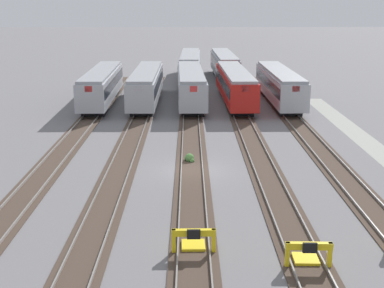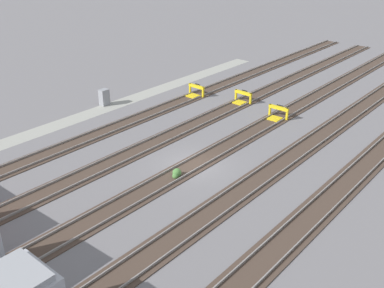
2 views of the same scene
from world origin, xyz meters
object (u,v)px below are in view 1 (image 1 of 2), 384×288
Objects in this scene: subway_car_front_row_right_inner at (146,85)px; bumper_stop_middle_track at (193,240)px; bumper_stop_near_inner_track at (307,254)px; weed_clump at (189,158)px; subway_car_front_row_leftmost at (190,65)px; subway_car_front_row_left_inner at (191,85)px; subway_car_front_row_rightmost at (224,65)px; subway_car_back_row_leftmost at (102,85)px; subway_car_front_row_centre at (235,85)px; subway_car_back_row_centre at (279,85)px.

bumper_stop_middle_track is at bearing -172.32° from subway_car_front_row_right_inner.
bumper_stop_near_inner_track is 16.14m from weed_clump.
subway_car_front_row_leftmost and subway_car_front_row_left_inner have the same top height.
subway_car_front_row_right_inner is at bearing 165.72° from subway_car_front_row_leftmost.
subway_car_front_row_rightmost and subway_car_back_row_leftmost have the same top height.
subway_car_front_row_centre is (0.00, -4.88, 0.00)m from subway_car_front_row_left_inner.
subway_car_front_row_leftmost is 19.74m from subway_car_front_row_right_inner.
subway_car_back_row_centre reaches higher than weed_clump.
weed_clump is at bearing -168.06° from subway_car_front_row_right_inner.
subway_car_front_row_leftmost is at bearing 0.05° from subway_car_front_row_left_inner.
bumper_stop_middle_track is at bearing 74.28° from bumper_stop_near_inner_track.
subway_car_front_row_rightmost is at bearing -27.17° from subway_car_front_row_right_inner.
bumper_stop_near_inner_track is (-37.57, 4.88, -1.53)m from subway_car_back_row_centre.
subway_car_back_row_centre is at bearing -90.00° from subway_car_front_row_left_inner.
weed_clump is (13.95, 0.18, -0.27)m from bumper_stop_middle_track.
weed_clump is at bearing 155.91° from subway_car_back_row_centre.
subway_car_front_row_rightmost is (-0.03, -4.93, 0.00)m from subway_car_front_row_leftmost.
subway_car_front_row_leftmost is 9.00× the size of bumper_stop_near_inner_track.
subway_car_back_row_leftmost and subway_car_back_row_centre have the same top height.
subway_car_front_row_right_inner is (0.00, 9.77, 0.00)m from subway_car_front_row_centre.
subway_car_front_row_left_inner is at bearing -0.47° from weed_clump.
subway_car_front_row_leftmost is 9.01× the size of bumper_stop_middle_track.
subway_car_front_row_centre is at bearing 179.89° from subway_car_front_row_rightmost.
subway_car_front_row_right_inner is 14.65m from subway_car_back_row_centre.
subway_car_back_row_leftmost is 24.30m from weed_clump.
weed_clump is (-41.38, 0.17, -1.80)m from subway_car_front_row_leftmost.
subway_car_back_row_leftmost is 19.55m from subway_car_back_row_centre.
subway_car_back_row_leftmost is at bearing 21.34° from bumper_stop_near_inner_track.
subway_car_front_row_right_inner is at bearing 7.68° from bumper_stop_middle_track.
subway_car_back_row_centre is (0.00, -9.77, 0.00)m from subway_car_front_row_left_inner.
subway_car_front_row_leftmost is 1.00× the size of subway_car_front_row_right_inner.
bumper_stop_middle_track is (-36.19, -9.78, -1.53)m from subway_car_back_row_leftmost.
subway_car_front_row_left_inner is 9.77m from subway_car_back_row_centre.
subway_car_front_row_leftmost is at bearing 4.94° from bumper_stop_near_inner_track.
bumper_stop_middle_track is 13.95m from weed_clump.
subway_car_front_row_rightmost is 9.02× the size of bumper_stop_middle_track.
subway_car_front_row_leftmost and subway_car_front_row_centre have the same top height.
bumper_stop_near_inner_track is 5.08m from bumper_stop_middle_track.
bumper_stop_near_inner_track is (-37.57, -14.67, -1.53)m from subway_car_back_row_leftmost.
subway_car_front_row_rightmost is (19.10, -0.04, 0.00)m from subway_car_front_row_centre.
bumper_stop_near_inner_track is 1.00× the size of bumper_stop_middle_track.
subway_car_front_row_left_inner reaches higher than bumper_stop_near_inner_track.
subway_car_front_row_rightmost is at bearing -90.40° from subway_car_front_row_leftmost.
subway_car_back_row_centre is at bearing -7.40° from bumper_stop_near_inner_track.
subway_car_front_row_centre is at bearing -7.69° from bumper_stop_middle_track.
subway_car_front_row_left_inner is at bearing 165.56° from subway_car_front_row_rightmost.
subway_car_front_row_right_inner is (0.00, 4.89, 0.00)m from subway_car_front_row_left_inner.
subway_car_front_row_right_inner reaches higher than bumper_stop_near_inner_track.
subway_car_front_row_left_inner is 9.01× the size of bumper_stop_near_inner_track.
subway_car_front_row_centre is 14.67m from subway_car_back_row_leftmost.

